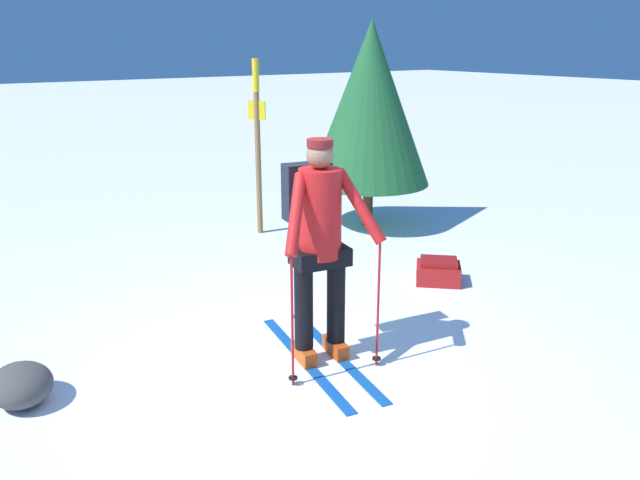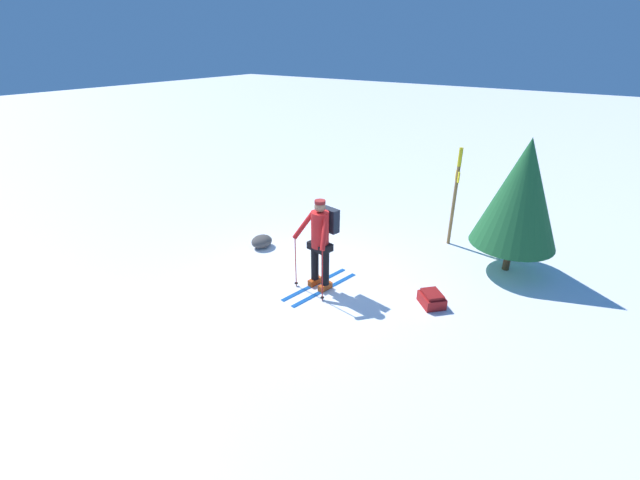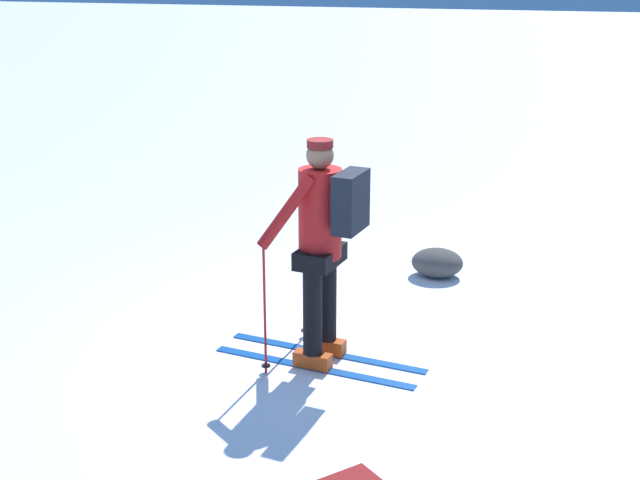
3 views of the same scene
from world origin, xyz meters
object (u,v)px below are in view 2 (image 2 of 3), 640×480
skier (321,238)px  pine_tree (521,193)px  rock_boulder (262,241)px  dropped_backpack (432,299)px  trail_marker (456,189)px

skier → pine_tree: 4.02m
pine_tree → rock_boulder: bearing=-66.1°
rock_boulder → pine_tree: bearing=113.9°
dropped_backpack → trail_marker: trail_marker is taller
skier → trail_marker: trail_marker is taller
skier → dropped_backpack: skier is taller
skier → pine_tree: pine_tree is taller
trail_marker → rock_boulder: 4.58m
skier → dropped_backpack: bearing=107.9°
dropped_backpack → trail_marker: (-2.71, -0.68, 1.23)m
dropped_backpack → pine_tree: bearing=160.6°
dropped_backpack → rock_boulder: 4.16m
skier → trail_marker: size_ratio=0.79×
skier → rock_boulder: 2.42m
rock_boulder → dropped_backpack: bearing=90.1°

